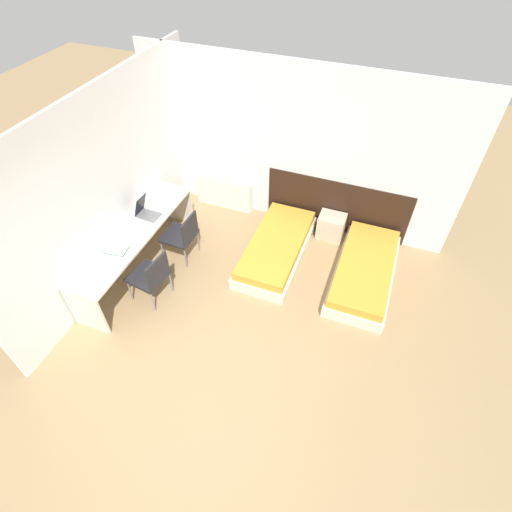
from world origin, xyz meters
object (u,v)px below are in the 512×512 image
(bed_near_window, at_px, (276,248))
(nightstand, at_px, (331,226))
(chair_near_laptop, at_px, (182,234))
(bed_near_door, at_px, (364,271))
(chair_near_notebook, at_px, (151,275))
(laptop, at_px, (146,212))

(bed_near_window, xyz_separation_m, nightstand, (0.70, 0.77, 0.06))
(chair_near_laptop, bearing_deg, bed_near_window, 22.96)
(bed_near_window, relative_size, bed_near_door, 1.00)
(bed_near_window, xyz_separation_m, chair_near_laptop, (-1.37, -0.54, 0.32))
(nightstand, relative_size, chair_near_laptop, 0.52)
(chair_near_laptop, xyz_separation_m, chair_near_notebook, (-0.00, -0.91, 0.00))
(nightstand, height_order, laptop, laptop)
(nightstand, height_order, chair_near_notebook, chair_near_notebook)
(bed_near_window, height_order, chair_near_notebook, chair_near_notebook)
(nightstand, xyz_separation_m, laptop, (-2.61, -1.37, 0.59))
(bed_near_door, bearing_deg, laptop, -169.74)
(chair_near_laptop, xyz_separation_m, laptop, (-0.54, -0.06, 0.33))
(laptop, bearing_deg, nightstand, 30.12)
(nightstand, relative_size, chair_near_notebook, 0.52)
(chair_near_notebook, bearing_deg, bed_near_window, 54.42)
(bed_near_door, relative_size, chair_near_laptop, 2.26)
(bed_near_door, height_order, laptop, laptop)
(bed_near_window, distance_m, bed_near_door, 1.41)
(bed_near_window, height_order, bed_near_door, same)
(bed_near_door, xyz_separation_m, laptop, (-3.31, -0.60, 0.65))
(bed_near_door, distance_m, chair_near_notebook, 3.15)
(nightstand, bearing_deg, chair_near_laptop, -147.68)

